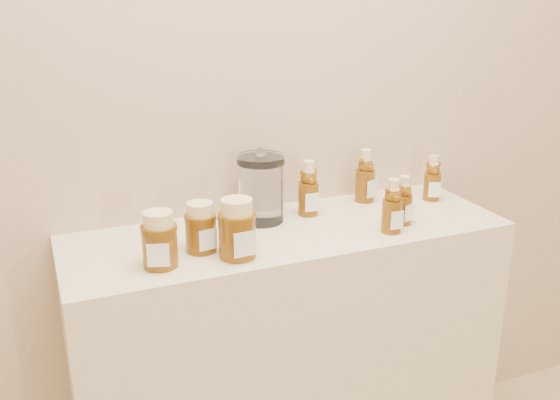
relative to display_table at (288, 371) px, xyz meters
name	(u,v)px	position (x,y,z in m)	size (l,w,h in m)	color
wall_back	(261,53)	(0.00, 0.20, 0.90)	(3.50, 0.02, 2.70)	tan
display_table	(288,371)	(0.00, 0.00, 0.00)	(1.20, 0.40, 0.90)	beige
bear_bottle_back_left	(308,185)	(0.10, 0.09, 0.54)	(0.06, 0.06, 0.18)	#582E06
bear_bottle_back_mid	(365,172)	(0.31, 0.13, 0.54)	(0.06, 0.06, 0.18)	#582E06
bear_bottle_back_right	(433,175)	(0.50, 0.06, 0.53)	(0.05, 0.05, 0.16)	#582E06
bear_bottle_front_left	(392,202)	(0.25, -0.12, 0.53)	(0.06, 0.06, 0.17)	#582E06
bear_bottle_front_right	(404,197)	(0.31, -0.08, 0.53)	(0.05, 0.05, 0.16)	#582E06
honey_jar_left	(159,239)	(-0.37, -0.09, 0.52)	(0.09, 0.09, 0.14)	#582E06
honey_jar_back	(201,227)	(-0.26, -0.04, 0.51)	(0.08, 0.08, 0.13)	#582E06
honey_jar_front	(237,228)	(-0.19, -0.11, 0.52)	(0.09, 0.09, 0.15)	#582E06
glass_canister	(261,186)	(-0.05, 0.09, 0.55)	(0.13, 0.13, 0.21)	white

